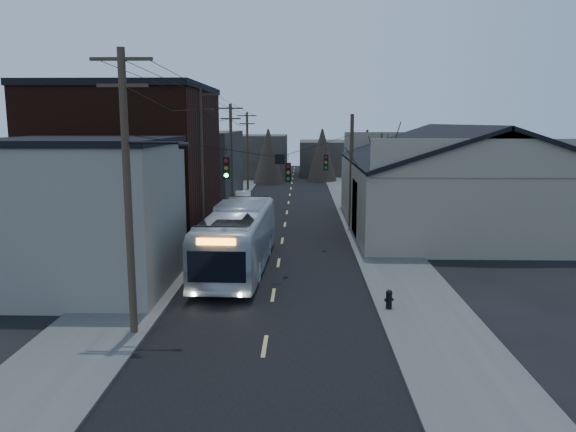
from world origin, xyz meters
TOP-DOWN VIEW (x-y plane):
  - ground at (0.00, 0.00)m, footprint 160.00×160.00m
  - road_surface at (0.00, 30.00)m, footprint 9.00×110.00m
  - sidewalk_left at (-6.50, 30.00)m, footprint 4.00×110.00m
  - sidewalk_right at (6.50, 30.00)m, footprint 4.00×110.00m
  - building_clapboard at (-9.00, 9.00)m, footprint 8.00×8.00m
  - building_brick at (-10.00, 20.00)m, footprint 10.00×12.00m
  - building_left_far at (-9.50, 36.00)m, footprint 9.00×14.00m
  - warehouse at (13.00, 25.00)m, footprint 16.16×20.60m
  - building_far_left at (-6.00, 65.00)m, footprint 10.00×12.00m
  - building_far_right at (7.00, 70.00)m, footprint 12.00×14.00m
  - bare_tree at (6.50, 20.00)m, footprint 0.40×0.40m
  - utility_lines at (-3.11, 24.14)m, footprint 11.24×45.28m
  - bus at (-2.13, 12.43)m, footprint 3.36×12.62m
  - parked_car at (-4.30, 35.93)m, footprint 2.00×4.39m
  - fire_hydrant at (5.02, 5.95)m, footprint 0.40×0.28m

SIDE VIEW (x-z plane):
  - ground at x=0.00m, z-range 0.00..0.00m
  - road_surface at x=0.00m, z-range 0.00..0.02m
  - sidewalk_left at x=-6.50m, z-range 0.00..0.12m
  - sidewalk_right at x=6.50m, z-range 0.00..0.12m
  - fire_hydrant at x=5.02m, z-range 0.15..0.97m
  - parked_car at x=-4.30m, z-range 0.00..1.40m
  - bus at x=-2.13m, z-range 0.00..3.49m
  - building_far_right at x=7.00m, z-range 0.00..5.00m
  - warehouse at x=13.00m, z-range -1.17..6.56m
  - building_far_left at x=-6.00m, z-range 0.00..6.00m
  - building_clapboard at x=-9.00m, z-range 0.00..7.00m
  - building_left_far at x=-9.50m, z-range 0.00..7.00m
  - bare_tree at x=6.50m, z-range 0.00..7.20m
  - utility_lines at x=-3.11m, z-range -0.30..10.20m
  - building_brick at x=-10.00m, z-range 0.00..10.00m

